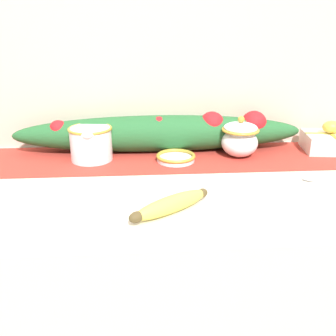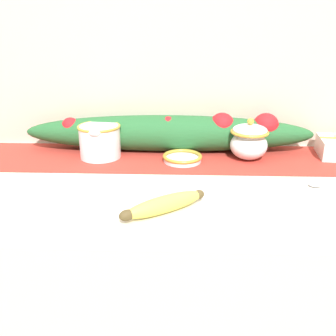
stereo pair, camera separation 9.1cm
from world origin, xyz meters
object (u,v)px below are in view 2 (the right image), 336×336
Objects in this scene: sugar_bowl at (249,141)px; spoon at (307,184)px; cream_pitcher at (100,140)px; banana at (164,204)px; small_dish at (182,158)px.

spoon is (0.12, -0.19, -0.05)m from sugar_bowl.
spoon is at bearing -18.63° from cream_pitcher.
banana is 1.03× the size of spoon.
banana is (-0.23, -0.34, -0.04)m from sugar_bowl.
small_dish is at bearing -171.63° from sugar_bowl.
cream_pitcher is at bearing 179.91° from sugar_bowl.
sugar_bowl is 1.07× the size of small_dish.
banana is 0.38m from spoon.
spoon is at bearing -26.98° from small_dish.
banana reaches higher than small_dish.
sugar_bowl reaches higher than banana.
sugar_bowl is 0.68× the size of spoon.
cream_pitcher is 0.59m from spoon.
sugar_bowl is at bearing -0.09° from cream_pitcher.
cream_pitcher is 0.78× the size of banana.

